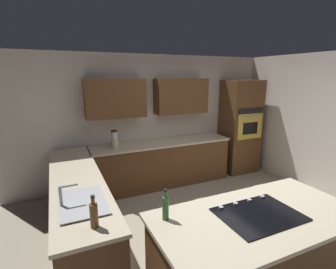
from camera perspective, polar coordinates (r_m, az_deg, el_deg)
name	(u,v)px	position (r m, az deg, el deg)	size (l,w,h in m)	color
ground_plane	(214,227)	(4.04, 10.35, -19.89)	(14.00, 14.00, 0.00)	#9E937F
wall_back	(157,114)	(5.22, -2.52, 4.72)	(6.00, 0.44, 2.60)	silver
wall_left	(317,124)	(5.46, 30.70, 1.96)	(0.10, 4.00, 2.60)	silver
lower_cabinets_back	(162,164)	(5.16, -1.36, -6.74)	(2.80, 0.60, 0.86)	brown
countertop_back	(162,143)	(5.02, -1.39, -1.92)	(2.84, 0.64, 0.04)	beige
lower_cabinets_side	(79,210)	(3.74, -19.50, -15.76)	(0.60, 2.90, 0.86)	brown
countertop_side	(76,179)	(3.55, -20.06, -9.37)	(0.64, 2.94, 0.04)	beige
island_base	(255,257)	(2.92, 19.05, -24.79)	(1.97, 0.94, 0.86)	brown
island_top	(259,217)	(2.67, 19.81, -17.13)	(2.05, 1.02, 0.04)	beige
wall_oven	(240,127)	(6.00, 16.01, 1.73)	(0.80, 0.66, 2.09)	brown
sink_unit	(82,202)	(2.84, -18.95, -14.24)	(0.46, 0.70, 0.23)	#515456
cooktop	(258,214)	(2.66, 19.77, -16.56)	(0.76, 0.56, 0.03)	black
blender	(114,140)	(4.68, -12.03, -1.32)	(0.15, 0.15, 0.33)	beige
dish_soap_bottle	(94,215)	(2.38, -16.42, -16.98)	(0.07, 0.07, 0.30)	brown
oil_bottle	(166,207)	(2.40, -0.57, -16.13)	(0.06, 0.06, 0.30)	#336B38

